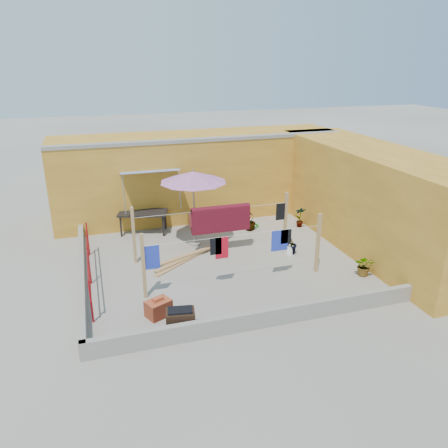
% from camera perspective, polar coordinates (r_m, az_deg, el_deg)
% --- Properties ---
extents(ground, '(80.00, 80.00, 0.00)m').
position_cam_1_polar(ground, '(13.49, -0.41, -5.06)').
color(ground, '#9E998E').
rests_on(ground, ground).
extents(wall_back, '(11.00, 3.27, 3.21)m').
position_cam_1_polar(wall_back, '(17.33, -3.39, 6.47)').
color(wall_back, gold).
rests_on(wall_back, ground).
extents(wall_right, '(2.40, 9.00, 3.20)m').
position_cam_1_polar(wall_right, '(15.15, 18.78, 3.24)').
color(wall_right, gold).
rests_on(wall_right, ground).
extents(parapet_front, '(8.30, 0.16, 0.44)m').
position_cam_1_polar(parapet_front, '(10.44, 5.47, -12.13)').
color(parapet_front, gray).
rests_on(parapet_front, ground).
extents(parapet_left, '(0.16, 7.30, 0.44)m').
position_cam_1_polar(parapet_left, '(12.93, -18.08, -6.28)').
color(parapet_left, gray).
rests_on(parapet_left, ground).
extents(red_railing, '(0.05, 4.20, 1.10)m').
position_cam_1_polar(red_railing, '(12.53, -17.28, -4.53)').
color(red_railing, '#A31018').
rests_on(red_railing, ground).
extents(clothesline_rig, '(5.09, 2.35, 1.80)m').
position_cam_1_polar(clothesline_rig, '(13.58, -0.29, 0.08)').
color(clothesline_rig, tan).
rests_on(clothesline_rig, ground).
extents(patio_umbrella, '(2.59, 2.59, 2.60)m').
position_cam_1_polar(patio_umbrella, '(14.04, -4.04, 6.10)').
color(patio_umbrella, gray).
rests_on(patio_umbrella, ground).
extents(outdoor_table, '(1.86, 1.28, 0.79)m').
position_cam_1_polar(outdoor_table, '(15.77, -10.54, 1.31)').
color(outdoor_table, black).
rests_on(outdoor_table, ground).
extents(brick_stack, '(0.70, 0.62, 0.50)m').
position_cam_1_polar(brick_stack, '(10.89, -8.56, -10.80)').
color(brick_stack, '#B14228').
rests_on(brick_stack, ground).
extents(lumber_pile, '(2.15, 1.49, 0.14)m').
position_cam_1_polar(lumber_pile, '(13.59, -5.37, -4.60)').
color(lumber_pile, tan).
rests_on(lumber_pile, ground).
extents(brazier, '(0.72, 0.54, 0.59)m').
position_cam_1_polar(brazier, '(10.23, -5.70, -12.47)').
color(brazier, black).
rests_on(brazier, ground).
extents(white_basin, '(0.46, 0.46, 0.08)m').
position_cam_1_polar(white_basin, '(10.92, 5.97, -11.64)').
color(white_basin, white).
rests_on(white_basin, ground).
extents(water_jug_a, '(0.22, 0.22, 0.34)m').
position_cam_1_polar(water_jug_a, '(14.14, 8.58, -3.36)').
color(water_jug_a, white).
rests_on(water_jug_a, ground).
extents(water_jug_b, '(0.20, 0.20, 0.31)m').
position_cam_1_polar(water_jug_b, '(14.93, 7.06, -2.01)').
color(water_jug_b, white).
rests_on(water_jug_b, ground).
extents(green_hose, '(0.51, 0.51, 0.08)m').
position_cam_1_polar(green_hose, '(16.37, 3.69, -0.19)').
color(green_hose, '#1B7922').
rests_on(green_hose, ground).
extents(plant_back_a, '(0.76, 0.69, 0.73)m').
position_cam_1_polar(plant_back_a, '(16.21, -3.51, 0.86)').
color(plant_back_a, '#245B1A').
rests_on(plant_back_a, ground).
extents(plant_back_b, '(0.51, 0.51, 0.74)m').
position_cam_1_polar(plant_back_b, '(15.90, 3.40, 0.46)').
color(plant_back_b, '#245B1A').
rests_on(plant_back_b, ground).
extents(plant_right_a, '(0.46, 0.35, 0.80)m').
position_cam_1_polar(plant_right_a, '(16.40, 9.92, 0.93)').
color(plant_right_a, '#245B1A').
rests_on(plant_right_a, ground).
extents(plant_right_b, '(0.51, 0.50, 0.72)m').
position_cam_1_polar(plant_right_b, '(14.07, 8.79, -2.57)').
color(plant_right_b, '#245B1A').
rests_on(plant_right_b, ground).
extents(plant_right_c, '(0.74, 0.73, 0.62)m').
position_cam_1_polar(plant_right_c, '(13.22, 17.90, -5.21)').
color(plant_right_c, '#245B1A').
rests_on(plant_right_c, ground).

